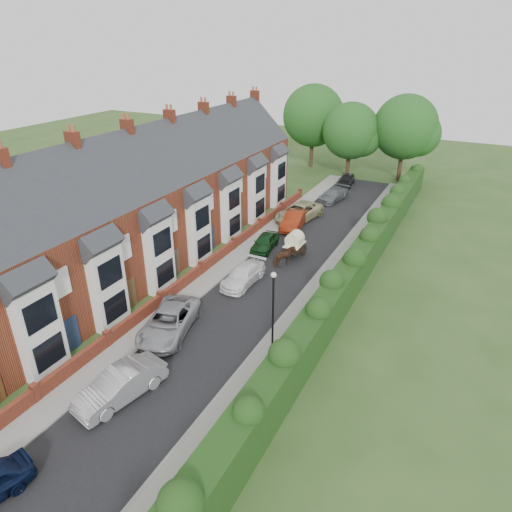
{
  "coord_description": "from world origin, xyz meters",
  "views": [
    {
      "loc": [
        12.21,
        -15.44,
        16.58
      ],
      "look_at": [
        -1.06,
        10.71,
        2.2
      ],
      "focal_mm": 32.0,
      "sensor_mm": 36.0,
      "label": 1
    }
  ],
  "objects_px": {
    "car_silver_b": "(169,322)",
    "horse_cart": "(295,242)",
    "lamppost": "(273,302)",
    "car_red": "(294,220)",
    "car_silver_a": "(121,385)",
    "car_grey": "(333,195)",
    "car_green": "(265,242)",
    "car_beige": "(299,212)",
    "horse": "(285,257)",
    "car_white": "(243,275)",
    "car_black": "(346,180)"
  },
  "relations": [
    {
      "from": "car_white",
      "to": "lamppost",
      "type": "bearing_deg",
      "value": -48.62
    },
    {
      "from": "car_green",
      "to": "horse_cart",
      "type": "height_order",
      "value": "horse_cart"
    },
    {
      "from": "car_green",
      "to": "horse_cart",
      "type": "relative_size",
      "value": 1.31
    },
    {
      "from": "car_silver_a",
      "to": "car_silver_b",
      "type": "distance_m",
      "value": 5.77
    },
    {
      "from": "car_silver_a",
      "to": "car_white",
      "type": "relative_size",
      "value": 1.06
    },
    {
      "from": "car_silver_b",
      "to": "car_black",
      "type": "xyz_separation_m",
      "value": [
        0.79,
        34.25,
        -0.09
      ]
    },
    {
      "from": "lamppost",
      "to": "horse",
      "type": "relative_size",
      "value": 2.76
    },
    {
      "from": "lamppost",
      "to": "car_green",
      "type": "xyz_separation_m",
      "value": [
        -6.4,
        12.2,
        -2.63
      ]
    },
    {
      "from": "car_beige",
      "to": "horse_cart",
      "type": "bearing_deg",
      "value": -59.71
    },
    {
      "from": "lamppost",
      "to": "horse_cart",
      "type": "distance_m",
      "value": 12.84
    },
    {
      "from": "horse",
      "to": "car_silver_a",
      "type": "bearing_deg",
      "value": 109.6
    },
    {
      "from": "car_green",
      "to": "car_grey",
      "type": "relative_size",
      "value": 0.85
    },
    {
      "from": "car_white",
      "to": "horse_cart",
      "type": "xyz_separation_m",
      "value": [
        1.59,
        5.89,
        0.58
      ]
    },
    {
      "from": "horse",
      "to": "car_white",
      "type": "bearing_deg",
      "value": 92.31
    },
    {
      "from": "car_silver_a",
      "to": "horse_cart",
      "type": "bearing_deg",
      "value": 98.46
    },
    {
      "from": "lamppost",
      "to": "car_green",
      "type": "distance_m",
      "value": 14.02
    },
    {
      "from": "car_grey",
      "to": "lamppost",
      "type": "bearing_deg",
      "value": -69.16
    },
    {
      "from": "car_grey",
      "to": "car_green",
      "type": "bearing_deg",
      "value": -84.73
    },
    {
      "from": "lamppost",
      "to": "car_red",
      "type": "height_order",
      "value": "lamppost"
    },
    {
      "from": "car_silver_b",
      "to": "horse",
      "type": "relative_size",
      "value": 2.97
    },
    {
      "from": "car_silver_b",
      "to": "horse_cart",
      "type": "xyz_separation_m",
      "value": [
        2.73,
        13.33,
        0.47
      ]
    },
    {
      "from": "car_beige",
      "to": "horse",
      "type": "xyz_separation_m",
      "value": [
        2.73,
        -9.69,
        -0.02
      ]
    },
    {
      "from": "lamppost",
      "to": "car_grey",
      "type": "height_order",
      "value": "lamppost"
    },
    {
      "from": "car_silver_b",
      "to": "car_beige",
      "type": "distance_m",
      "value": 21.0
    },
    {
      "from": "car_silver_b",
      "to": "car_white",
      "type": "bearing_deg",
      "value": 66.91
    },
    {
      "from": "car_grey",
      "to": "car_white",
      "type": "bearing_deg",
      "value": -80.26
    },
    {
      "from": "car_silver_b",
      "to": "car_red",
      "type": "relative_size",
      "value": 1.17
    },
    {
      "from": "car_silver_a",
      "to": "car_red",
      "type": "relative_size",
      "value": 1.02
    },
    {
      "from": "car_black",
      "to": "car_red",
      "type": "bearing_deg",
      "value": -96.7
    },
    {
      "from": "horse",
      "to": "horse_cart",
      "type": "height_order",
      "value": "horse_cart"
    },
    {
      "from": "car_green",
      "to": "car_beige",
      "type": "height_order",
      "value": "car_beige"
    },
    {
      "from": "lamppost",
      "to": "horse_cart",
      "type": "xyz_separation_m",
      "value": [
        -3.67,
        12.13,
        -2.05
      ]
    },
    {
      "from": "car_green",
      "to": "car_red",
      "type": "bearing_deg",
      "value": 80.06
    },
    {
      "from": "car_silver_b",
      "to": "car_red",
      "type": "height_order",
      "value": "car_red"
    },
    {
      "from": "car_beige",
      "to": "horse_cart",
      "type": "distance_m",
      "value": 8.15
    },
    {
      "from": "car_silver_b",
      "to": "horse_cart",
      "type": "distance_m",
      "value": 13.61
    },
    {
      "from": "car_silver_a",
      "to": "car_grey",
      "type": "height_order",
      "value": "car_silver_a"
    },
    {
      "from": "car_green",
      "to": "horse_cart",
      "type": "bearing_deg",
      "value": -7.54
    },
    {
      "from": "car_silver_b",
      "to": "car_red",
      "type": "xyz_separation_m",
      "value": [
        0.37,
        19.0,
        0.01
      ]
    },
    {
      "from": "car_grey",
      "to": "car_black",
      "type": "relative_size",
      "value": 1.16
    },
    {
      "from": "car_silver_a",
      "to": "car_white",
      "type": "xyz_separation_m",
      "value": [
        -0.09,
        13.07,
        -0.13
      ]
    },
    {
      "from": "car_black",
      "to": "horse_cart",
      "type": "distance_m",
      "value": 21.02
    },
    {
      "from": "car_white",
      "to": "car_grey",
      "type": "distance_m",
      "value": 20.67
    },
    {
      "from": "car_silver_a",
      "to": "car_grey",
      "type": "distance_m",
      "value": 33.74
    },
    {
      "from": "lamppost",
      "to": "car_white",
      "type": "bearing_deg",
      "value": 130.17
    },
    {
      "from": "car_red",
      "to": "horse",
      "type": "relative_size",
      "value": 2.53
    },
    {
      "from": "lamppost",
      "to": "car_silver_a",
      "type": "height_order",
      "value": "lamppost"
    },
    {
      "from": "car_silver_a",
      "to": "car_black",
      "type": "relative_size",
      "value": 1.21
    },
    {
      "from": "horse_cart",
      "to": "car_green",
      "type": "bearing_deg",
      "value": 178.57
    },
    {
      "from": "car_white",
      "to": "horse_cart",
      "type": "relative_size",
      "value": 1.51
    }
  ]
}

